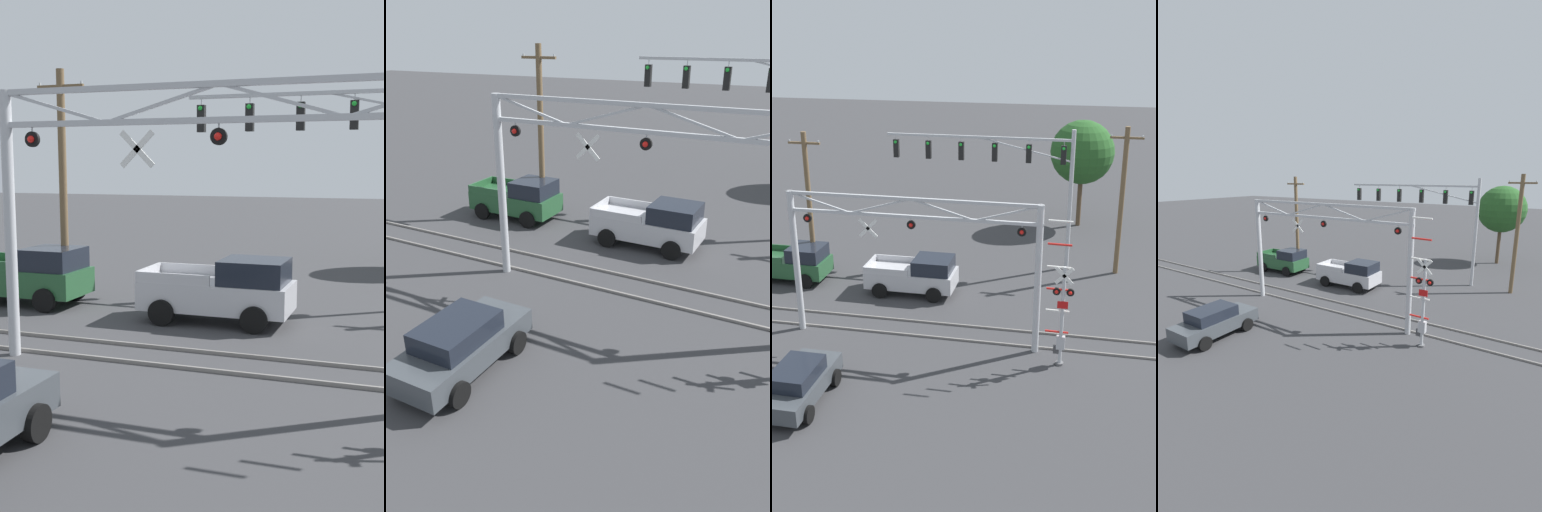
% 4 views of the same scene
% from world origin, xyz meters
% --- Properties ---
extents(rail_track_near, '(80.00, 0.08, 0.10)m').
position_xyz_m(rail_track_near, '(0.00, 16.95, 0.05)').
color(rail_track_near, gray).
rests_on(rail_track_near, ground_plane).
extents(rail_track_far, '(80.00, 0.08, 0.10)m').
position_xyz_m(rail_track_far, '(0.00, 18.39, 0.05)').
color(rail_track_far, gray).
rests_on(rail_track_far, ground_plane).
extents(crossing_gantry, '(11.38, 0.31, 6.76)m').
position_xyz_m(crossing_gantry, '(-0.01, 16.67, 4.31)').
color(crossing_gantry, '#B7BABF').
rests_on(crossing_gantry, ground_plane).
extents(crossing_signal_mast, '(1.19, 0.35, 6.45)m').
position_xyz_m(crossing_signal_mast, '(6.64, 15.74, 2.32)').
color(crossing_signal_mast, '#B7BABF').
rests_on(crossing_signal_mast, ground_plane).
extents(traffic_signal_span, '(10.82, 0.39, 8.13)m').
position_xyz_m(traffic_signal_span, '(3.09, 27.05, 5.86)').
color(traffic_signal_span, '#B7BABF').
rests_on(traffic_signal_span, ground_plane).
extents(pickup_truck_lead, '(4.72, 2.30, 2.06)m').
position_xyz_m(pickup_truck_lead, '(-1.35, 21.80, 1.03)').
color(pickup_truck_lead, '#B7B7BC').
rests_on(pickup_truck_lead, ground_plane).
extents(pickup_truck_following, '(4.37, 2.30, 2.06)m').
position_xyz_m(pickup_truck_following, '(-8.57, 22.17, 1.03)').
color(pickup_truck_following, '#23512D').
rests_on(pickup_truck_following, ground_plane).
extents(sedan_waiting, '(2.03, 4.33, 1.60)m').
position_xyz_m(sedan_waiting, '(-2.95, 10.91, 0.83)').
color(sedan_waiting, '#3D4247').
rests_on(sedan_waiting, ground_plane).
extents(utility_pole_left, '(1.80, 0.28, 8.22)m').
position_xyz_m(utility_pole_left, '(-7.67, 22.95, 4.26)').
color(utility_pole_left, brown).
rests_on(utility_pole_left, ground_plane).
extents(utility_pole_right, '(1.80, 0.28, 8.43)m').
position_xyz_m(utility_pole_right, '(9.17, 26.85, 4.36)').
color(utility_pole_right, brown).
rests_on(utility_pole_right, ground_plane).
extents(background_tree_beyond_span, '(4.35, 4.35, 7.40)m').
position_xyz_m(background_tree_beyond_span, '(6.68, 35.49, 5.21)').
color(background_tree_beyond_span, brown).
rests_on(background_tree_beyond_span, ground_plane).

